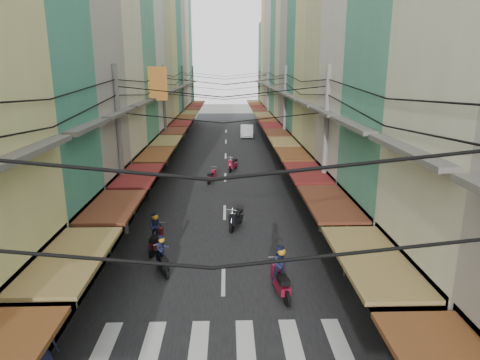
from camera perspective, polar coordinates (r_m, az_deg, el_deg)
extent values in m
plane|color=slate|center=(18.92, -2.18, -10.36)|extent=(160.00, 160.00, 0.00)
cube|color=black|center=(37.98, -1.94, 2.60)|extent=(10.00, 80.00, 0.02)
cube|color=gray|center=(38.57, -11.65, 2.52)|extent=(3.00, 80.00, 0.06)
cube|color=gray|center=(38.50, 7.79, 2.67)|extent=(3.00, 80.00, 0.06)
cube|color=silver|center=(14.21, -17.62, -20.34)|extent=(0.55, 2.40, 0.01)
cube|color=silver|center=(13.91, -11.68, -20.75)|extent=(0.55, 2.40, 0.01)
cube|color=silver|center=(13.75, -5.52, -20.97)|extent=(0.55, 2.40, 0.01)
cube|color=silver|center=(13.72, 0.74, -20.95)|extent=(0.55, 2.40, 0.01)
cube|color=silver|center=(13.84, 6.94, -20.72)|extent=(0.55, 2.40, 0.01)
cube|color=silver|center=(14.10, 12.95, -20.27)|extent=(0.55, 2.40, 0.01)
cube|color=black|center=(13.90, -27.08, -14.58)|extent=(1.20, 4.52, 3.20)
cube|color=olive|center=(12.73, -21.63, -9.66)|extent=(1.80, 4.33, 0.12)
cube|color=#595651|center=(12.11, -25.87, 3.60)|extent=(0.50, 4.23, 0.15)
cube|color=black|center=(17.64, -20.96, -7.65)|extent=(1.20, 4.13, 3.20)
cube|color=#5D2C1A|center=(16.73, -16.54, -3.37)|extent=(1.80, 3.96, 0.12)
cube|color=#595651|center=(16.27, -19.54, 6.75)|extent=(0.50, 3.87, 0.15)
cube|color=#A8A29A|center=(21.83, -25.35, 19.85)|extent=(6.00, 5.14, 20.93)
cube|color=black|center=(21.88, -17.01, -2.99)|extent=(1.20, 4.94, 3.20)
cube|color=maroon|center=(21.15, -13.37, 0.61)|extent=(1.80, 4.73, 0.12)
cube|color=#595651|center=(20.78, -15.64, 8.63)|extent=(0.50, 4.63, 0.15)
cube|color=beige|center=(26.44, -20.52, 15.38)|extent=(6.00, 4.95, 17.43)
cube|color=black|center=(26.58, -14.24, 0.32)|extent=(1.20, 4.75, 3.20)
cube|color=brown|center=(25.99, -11.20, 3.34)|extent=(1.80, 4.56, 0.12)
cube|color=#595651|center=(25.69, -12.98, 9.88)|extent=(0.50, 4.46, 0.15)
cube|color=#53A083|center=(31.20, -17.48, 14.37)|extent=(6.00, 4.99, 16.32)
cube|color=black|center=(31.33, -12.33, 2.60)|extent=(1.20, 4.80, 3.20)
cube|color=olive|center=(30.82, -9.72, 5.19)|extent=(1.80, 4.60, 0.12)
cube|color=#595651|center=(30.57, -11.19, 10.71)|extent=(0.50, 4.50, 0.15)
cube|color=silver|center=(36.03, -15.77, 19.70)|extent=(6.00, 4.65, 22.87)
cube|color=black|center=(35.98, -10.96, 4.23)|extent=(1.20, 4.46, 3.20)
cube|color=#5D2C1A|center=(35.55, -8.67, 6.49)|extent=(1.80, 4.27, 0.12)
cube|color=#595651|center=(35.33, -9.92, 11.29)|extent=(0.50, 4.18, 0.15)
cube|color=#CAC28E|center=(40.59, -13.99, 17.58)|extent=(6.00, 4.89, 20.58)
cube|color=black|center=(40.63, -9.91, 5.47)|extent=(1.20, 4.70, 3.20)
cube|color=maroon|center=(40.24, -7.86, 7.48)|extent=(1.80, 4.50, 0.12)
cube|color=#595651|center=(40.05, -8.96, 11.72)|extent=(0.50, 4.40, 0.15)
cube|color=#DAD588|center=(45.16, -12.63, 15.97)|extent=(6.00, 4.52, 18.44)
cube|color=black|center=(45.24, -9.08, 6.45)|extent=(1.20, 4.34, 3.20)
cube|color=brown|center=(44.89, -7.24, 8.25)|extent=(1.80, 4.16, 0.12)
cube|color=#595651|center=(44.72, -8.21, 12.05)|extent=(0.50, 4.07, 0.15)
cube|color=teal|center=(49.98, -11.64, 17.14)|extent=(6.00, 5.20, 20.63)
cube|color=black|center=(50.01, -8.39, 7.26)|extent=(1.20, 4.99, 3.20)
cube|color=olive|center=(49.70, -6.71, 8.90)|extent=(1.80, 4.78, 0.12)
cube|color=#595651|center=(49.54, -7.58, 12.33)|extent=(0.50, 4.68, 0.15)
cube|color=#A8A29A|center=(55.07, -10.80, 18.54)|extent=(6.00, 4.94, 23.70)
cube|color=black|center=(55.01, -7.79, 7.96)|extent=(1.20, 4.74, 3.20)
cube|color=#5D2C1A|center=(54.72, -6.26, 9.45)|extent=(1.80, 4.55, 0.12)
cube|color=#595651|center=(54.58, -7.04, 12.57)|extent=(0.50, 4.45, 0.15)
cube|color=beige|center=(59.89, -9.98, 17.02)|extent=(6.00, 4.96, 21.12)
cube|color=black|center=(59.90, -7.30, 8.53)|extent=(1.20, 4.76, 3.20)
cube|color=maroon|center=(59.64, -5.89, 9.89)|extent=(1.80, 4.56, 0.12)
cube|color=#595651|center=(59.51, -6.60, 12.76)|extent=(0.50, 4.46, 0.15)
cube|color=#53A083|center=(64.82, -9.32, 16.32)|extent=(6.00, 5.04, 19.90)
cube|color=black|center=(64.85, -6.88, 9.02)|extent=(1.20, 4.84, 3.20)
cube|color=brown|center=(64.61, -5.57, 10.28)|extent=(1.80, 4.64, 0.12)
cube|color=#595651|center=(64.49, -6.23, 12.92)|extent=(0.50, 4.54, 0.15)
cube|color=brown|center=(29.51, -10.91, 12.53)|extent=(1.20, 0.40, 2.20)
cube|color=black|center=(13.50, 22.92, -14.98)|extent=(1.20, 4.78, 3.20)
cube|color=olive|center=(12.34, 17.13, -10.02)|extent=(1.80, 4.58, 0.12)
cube|color=#595651|center=(11.68, 21.27, 3.71)|extent=(0.50, 4.48, 0.15)
cube|color=#53A083|center=(17.42, 25.47, 11.76)|extent=(6.00, 5.03, 15.08)
cube|color=black|center=(17.70, 16.32, -7.17)|extent=(1.20, 4.83, 3.20)
cube|color=#5D2C1A|center=(16.83, 11.80, -2.96)|extent=(1.80, 4.63, 0.12)
cube|color=#595651|center=(16.35, 14.58, 7.16)|extent=(0.50, 4.53, 0.15)
cube|color=silver|center=(22.09, 20.43, 21.19)|extent=(6.00, 4.79, 21.66)
cube|color=black|center=(22.14, 12.51, -2.47)|extent=(1.20, 4.60, 3.20)
cube|color=maroon|center=(21.46, 8.83, 1.04)|extent=(1.80, 4.41, 0.12)
cube|color=#595651|center=(21.08, 10.91, 8.99)|extent=(0.50, 4.31, 0.15)
cube|color=#CAC28E|center=(26.42, 16.44, 19.30)|extent=(6.00, 4.52, 20.74)
cube|color=black|center=(26.51, 10.12, 0.51)|extent=(1.20, 4.34, 3.20)
cube|color=brown|center=(25.94, 7.01, 3.49)|extent=(1.80, 4.16, 0.12)
cube|color=#595651|center=(25.63, 8.68, 10.08)|extent=(0.50, 4.07, 0.15)
cube|color=#DAD588|center=(30.49, 13.47, 12.58)|extent=(6.00, 4.12, 14.13)
cube|color=black|center=(30.64, 8.51, 2.51)|extent=(1.20, 3.96, 3.20)
cube|color=olive|center=(30.15, 5.80, 5.11)|extent=(1.80, 3.79, 0.12)
cube|color=#595651|center=(29.88, 7.21, 10.78)|extent=(0.50, 3.71, 0.15)
cube|color=teal|center=(34.63, 11.79, 15.84)|extent=(6.00, 4.40, 17.68)
cube|color=black|center=(34.76, 7.30, 4.02)|extent=(1.20, 4.23, 3.20)
cube|color=#5D2C1A|center=(34.33, 4.89, 6.32)|extent=(1.80, 4.05, 0.12)
cube|color=#595651|center=(34.10, 6.11, 11.30)|extent=(0.50, 3.96, 0.15)
cube|color=#A8A29A|center=(39.17, 10.41, 19.35)|extent=(6.00, 4.64, 22.59)
cube|color=black|center=(39.16, 6.30, 5.26)|extent=(1.20, 4.45, 3.20)
cube|color=maroon|center=(38.78, 4.14, 7.31)|extent=(1.80, 4.26, 0.12)
cube|color=#595651|center=(38.57, 5.21, 11.72)|extent=(0.50, 4.17, 0.15)
cube|color=beige|center=(43.35, 9.15, 18.06)|extent=(6.00, 4.00, 21.25)
cube|color=black|center=(43.39, 5.53, 6.21)|extent=(1.20, 3.84, 3.20)
cube|color=brown|center=(43.04, 3.57, 8.06)|extent=(1.80, 3.68, 0.12)
cube|color=#595651|center=(42.86, 4.52, 12.04)|extent=(0.50, 3.60, 0.15)
cube|color=#53A083|center=(47.82, 8.14, 18.42)|extent=(6.00, 5.01, 22.33)
cube|color=black|center=(47.82, 4.86, 7.02)|extent=(1.20, 4.81, 3.20)
cube|color=olive|center=(47.50, 3.08, 8.70)|extent=(1.80, 4.61, 0.12)
cube|color=#595651|center=(47.34, 3.93, 12.31)|extent=(0.50, 4.51, 0.15)
cube|color=silver|center=(52.69, 7.14, 16.68)|extent=(6.00, 5.00, 19.71)
cube|color=black|center=(52.75, 4.25, 7.76)|extent=(1.20, 4.80, 3.20)
cube|color=#5D2C1A|center=(52.47, 2.63, 9.29)|extent=(1.80, 4.60, 0.12)
cube|color=#595651|center=(52.32, 3.40, 12.56)|extent=(0.50, 4.50, 0.15)
cube|color=#CAC28E|center=(57.27, 6.38, 15.12)|extent=(6.00, 4.32, 16.86)
cube|color=black|center=(57.36, 3.78, 8.34)|extent=(1.20, 4.15, 3.20)
cube|color=maroon|center=(57.09, 2.29, 9.74)|extent=(1.80, 3.97, 0.12)
cube|color=#595651|center=(56.96, 2.99, 12.75)|extent=(0.50, 3.89, 0.15)
cube|color=#DAD588|center=(61.59, 5.85, 16.55)|extent=(6.00, 4.33, 19.96)
cube|color=black|center=(61.64, 3.41, 8.80)|extent=(1.20, 4.16, 3.20)
cube|color=brown|center=(61.40, 2.01, 10.10)|extent=(1.80, 3.99, 0.12)
cube|color=#595651|center=(61.27, 2.66, 12.90)|extent=(0.50, 3.90, 0.15)
cube|color=teal|center=(66.13, 5.26, 14.01)|extent=(6.00, 4.88, 14.34)
cube|color=black|center=(66.20, 3.06, 9.22)|extent=(1.20, 4.68, 3.20)
cube|color=olive|center=(65.98, 1.75, 10.43)|extent=(1.80, 4.49, 0.12)
cube|color=#595651|center=(65.86, 2.35, 13.03)|extent=(0.50, 4.39, 0.15)
cylinder|color=gray|center=(21.13, -15.65, 3.50)|extent=(0.26, 0.26, 8.20)
cylinder|color=gray|center=(21.04, 11.27, 3.72)|extent=(0.26, 0.26, 8.20)
cylinder|color=gray|center=(35.71, -9.98, 8.26)|extent=(0.26, 0.26, 8.20)
cylinder|color=gray|center=(35.65, 5.97, 8.39)|extent=(0.26, 0.26, 8.20)
cylinder|color=gray|center=(50.54, -7.58, 10.22)|extent=(0.26, 0.26, 8.20)
cylinder|color=gray|center=(50.50, 3.73, 10.31)|extent=(0.26, 0.26, 8.20)
cylinder|color=gray|center=(65.44, -6.26, 11.28)|extent=(0.26, 0.26, 8.20)
cylinder|color=gray|center=(65.41, 2.50, 11.35)|extent=(0.26, 0.26, 8.20)
imported|color=silver|center=(51.20, 0.92, 5.78)|extent=(5.00, 2.14, 1.74)
imported|color=black|center=(17.66, 22.20, -13.48)|extent=(1.58, 0.79, 1.04)
cylinder|color=black|center=(20.37, -10.78, -7.92)|extent=(0.10, 0.53, 0.53)
cylinder|color=black|center=(19.18, -11.38, -9.43)|extent=(0.10, 0.53, 0.53)
cube|color=maroon|center=(19.71, -11.09, -8.22)|extent=(0.35, 1.17, 0.28)
cube|color=black|center=(19.36, -11.26, -7.68)|extent=(0.33, 0.56, 0.18)
cube|color=maroon|center=(20.13, -10.87, -6.99)|extent=(0.30, 0.28, 0.56)
imported|color=#1D2144|center=(19.66, -11.11, -7.86)|extent=(0.54, 0.38, 1.35)
sphere|color=orange|center=(19.29, -11.26, -5.08)|extent=(0.28, 0.28, 0.28)
cylinder|color=black|center=(16.63, 5.13, -13.09)|extent=(0.11, 0.56, 0.56)
cylinder|color=black|center=(15.42, 5.75, -15.51)|extent=(0.11, 0.56, 0.56)
cube|color=maroon|center=(15.94, 5.44, -13.72)|extent=(0.37, 1.24, 0.30)
cube|color=black|center=(15.55, 5.59, -13.14)|extent=(0.34, 0.59, 0.19)
cube|color=maroon|center=(16.34, 5.21, -11.97)|extent=(0.32, 0.30, 0.59)
imported|color=#1D2144|center=(15.87, 5.46, -13.27)|extent=(0.57, 0.40, 1.42)
sphere|color=orange|center=(15.40, 5.55, -9.74)|extent=(0.30, 0.30, 0.30)
cylinder|color=black|center=(18.36, -9.98, -10.62)|extent=(0.09, 0.46, 0.46)
cylinder|color=black|center=(17.35, -10.52, -12.24)|extent=(0.09, 0.46, 0.46)
cube|color=black|center=(17.79, -10.26, -11.00)|extent=(0.30, 1.01, 0.25)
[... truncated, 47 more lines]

